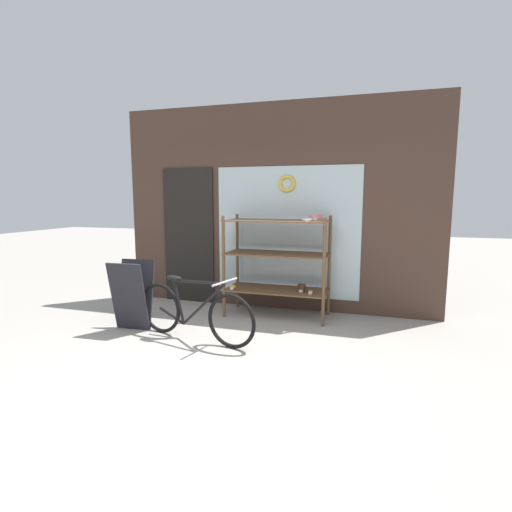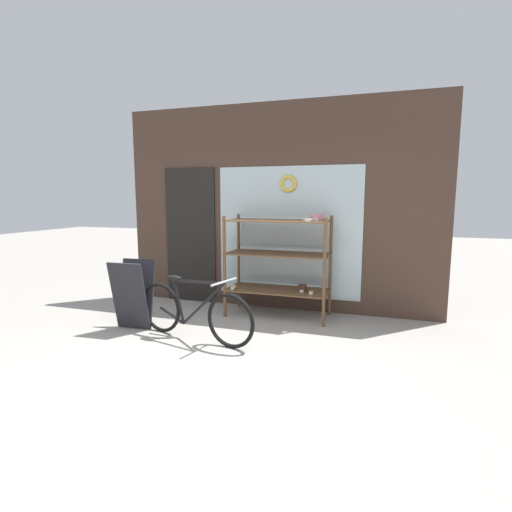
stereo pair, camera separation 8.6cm
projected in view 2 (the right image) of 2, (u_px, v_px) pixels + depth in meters
ground_plane at (208, 371)px, 3.84m from camera, size 30.00×30.00×0.00m
storefront_facade at (273, 210)px, 5.89m from camera, size 4.77×0.13×3.01m
display_case at (280, 256)px, 5.50m from camera, size 1.42×0.59×1.43m
bicycle at (193, 311)px, 4.65m from camera, size 1.63×0.53×0.75m
sandwich_board at (133, 295)px, 5.03m from camera, size 0.48×0.41×0.87m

